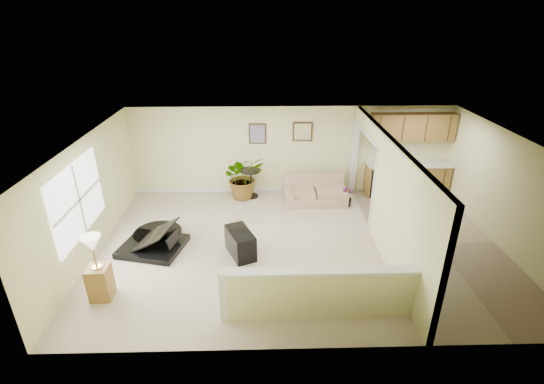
{
  "coord_description": "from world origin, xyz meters",
  "views": [
    {
      "loc": [
        -0.83,
        -7.58,
        4.85
      ],
      "look_at": [
        -0.62,
        0.4,
        1.16
      ],
      "focal_mm": 26.0,
      "sensor_mm": 36.0,
      "label": 1
    }
  ],
  "objects_px": {
    "small_plant": "(346,198)",
    "lamp_stand": "(98,272)",
    "accent_table": "(251,180)",
    "piano_bench": "(240,243)",
    "palm_plant": "(243,177)",
    "loveseat": "(315,189)",
    "piano": "(150,226)"
  },
  "relations": [
    {
      "from": "piano_bench",
      "to": "lamp_stand",
      "type": "bearing_deg",
      "value": -151.62
    },
    {
      "from": "small_plant",
      "to": "lamp_stand",
      "type": "xyz_separation_m",
      "value": [
        -5.27,
        -3.65,
        0.33
      ]
    },
    {
      "from": "small_plant",
      "to": "lamp_stand",
      "type": "distance_m",
      "value": 6.42
    },
    {
      "from": "small_plant",
      "to": "piano_bench",
      "type": "bearing_deg",
      "value": -140.29
    },
    {
      "from": "piano_bench",
      "to": "palm_plant",
      "type": "xyz_separation_m",
      "value": [
        -0.04,
        2.9,
        0.33
      ]
    },
    {
      "from": "loveseat",
      "to": "piano_bench",
      "type": "bearing_deg",
      "value": -127.52
    },
    {
      "from": "piano",
      "to": "accent_table",
      "type": "distance_m",
      "value": 3.35
    },
    {
      "from": "lamp_stand",
      "to": "piano",
      "type": "bearing_deg",
      "value": 74.08
    },
    {
      "from": "palm_plant",
      "to": "small_plant",
      "type": "xyz_separation_m",
      "value": [
        2.81,
        -0.6,
        -0.4
      ]
    },
    {
      "from": "palm_plant",
      "to": "piano",
      "type": "bearing_deg",
      "value": -127.93
    },
    {
      "from": "accent_table",
      "to": "piano",
      "type": "bearing_deg",
      "value": -130.36
    },
    {
      "from": "piano",
      "to": "accent_table",
      "type": "height_order",
      "value": "piano"
    },
    {
      "from": "piano",
      "to": "lamp_stand",
      "type": "height_order",
      "value": "lamp_stand"
    },
    {
      "from": "piano_bench",
      "to": "lamp_stand",
      "type": "distance_m",
      "value": 2.85
    },
    {
      "from": "piano_bench",
      "to": "small_plant",
      "type": "relative_size",
      "value": 1.68
    },
    {
      "from": "piano",
      "to": "palm_plant",
      "type": "bearing_deg",
      "value": 65.69
    },
    {
      "from": "accent_table",
      "to": "lamp_stand",
      "type": "bearing_deg",
      "value": -121.85
    },
    {
      "from": "accent_table",
      "to": "piano_bench",
      "type": "bearing_deg",
      "value": -93.23
    },
    {
      "from": "accent_table",
      "to": "small_plant",
      "type": "bearing_deg",
      "value": -13.68
    },
    {
      "from": "loveseat",
      "to": "accent_table",
      "type": "height_order",
      "value": "loveseat"
    },
    {
      "from": "piano_bench",
      "to": "palm_plant",
      "type": "height_order",
      "value": "palm_plant"
    },
    {
      "from": "piano_bench",
      "to": "palm_plant",
      "type": "relative_size",
      "value": 0.61
    },
    {
      "from": "palm_plant",
      "to": "lamp_stand",
      "type": "bearing_deg",
      "value": -120.02
    },
    {
      "from": "lamp_stand",
      "to": "piano_bench",
      "type": "bearing_deg",
      "value": 28.38
    },
    {
      "from": "loveseat",
      "to": "lamp_stand",
      "type": "bearing_deg",
      "value": -139.13
    },
    {
      "from": "piano_bench",
      "to": "accent_table",
      "type": "bearing_deg",
      "value": 86.77
    },
    {
      "from": "small_plant",
      "to": "piano",
      "type": "bearing_deg",
      "value": -158.13
    },
    {
      "from": "accent_table",
      "to": "palm_plant",
      "type": "xyz_separation_m",
      "value": [
        -0.21,
        -0.03,
        0.09
      ]
    },
    {
      "from": "piano_bench",
      "to": "loveseat",
      "type": "xyz_separation_m",
      "value": [
        1.94,
        2.61,
        0.08
      ]
    },
    {
      "from": "accent_table",
      "to": "small_plant",
      "type": "distance_m",
      "value": 2.7
    },
    {
      "from": "loveseat",
      "to": "lamp_stand",
      "type": "distance_m",
      "value": 5.95
    },
    {
      "from": "piano_bench",
      "to": "small_plant",
      "type": "height_order",
      "value": "piano_bench"
    }
  ]
}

